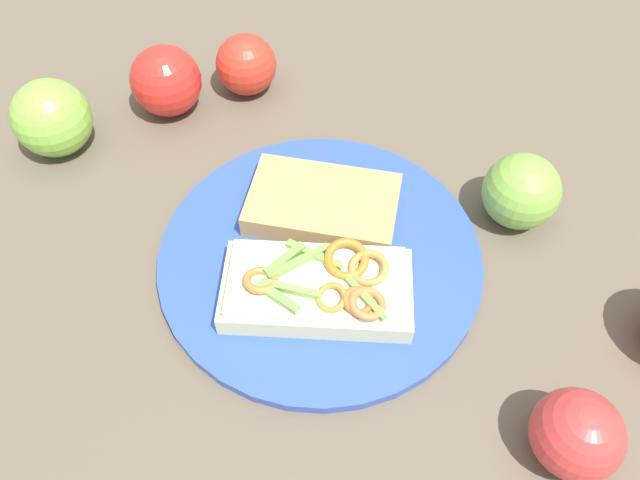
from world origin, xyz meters
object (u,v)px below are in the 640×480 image
(sandwich, at_px, (319,287))
(bread_slice_side, at_px, (323,205))
(apple_5, at_px, (521,191))
(plate, at_px, (320,256))
(apple_4, at_px, (246,65))
(apple_1, at_px, (575,436))
(apple_0, at_px, (52,118))
(apple_2, at_px, (166,81))

(sandwich, distance_m, bread_slice_side, 0.10)
(apple_5, bearing_deg, plate, 59.26)
(sandwich, relative_size, bread_slice_side, 1.27)
(sandwich, distance_m, apple_5, 0.22)
(plate, xyz_separation_m, apple_4, (0.23, -0.12, 0.03))
(bread_slice_side, distance_m, apple_5, 0.19)
(sandwich, xyz_separation_m, apple_1, (-0.23, -0.03, 0.01))
(apple_4, bearing_deg, apple_1, 166.14)
(sandwich, height_order, apple_1, apple_1)
(apple_0, bearing_deg, apple_4, -110.16)
(bread_slice_side, xyz_separation_m, apple_2, (0.24, 0.00, 0.02))
(bread_slice_side, distance_m, apple_1, 0.30)
(apple_1, height_order, apple_2, apple_2)
(bread_slice_side, xyz_separation_m, apple_1, (-0.29, 0.04, 0.01))
(bread_slice_side, height_order, apple_1, apple_1)
(apple_1, relative_size, apple_5, 0.92)
(bread_slice_side, bearing_deg, sandwich, 98.99)
(sandwich, relative_size, apple_0, 2.20)
(sandwich, relative_size, apple_1, 2.63)
(apple_1, xyz_separation_m, apple_5, (0.16, -0.17, 0.00))
(bread_slice_side, relative_size, apple_1, 2.08)
(apple_1, bearing_deg, sandwich, 8.61)
(apple_4, bearing_deg, sandwich, 149.49)
(plate, xyz_separation_m, apple_5, (-0.10, -0.17, 0.03))
(plate, xyz_separation_m, sandwich, (-0.03, 0.04, 0.02))
(apple_0, height_order, apple_5, apple_0)
(apple_0, xyz_separation_m, apple_4, (-0.07, -0.20, -0.01))
(plate, height_order, bread_slice_side, bread_slice_side)
(apple_2, bearing_deg, apple_0, 73.07)
(plate, relative_size, apple_2, 3.87)
(bread_slice_side, xyz_separation_m, apple_0, (0.28, 0.12, 0.02))
(apple_0, distance_m, apple_1, 0.57)
(apple_2, height_order, apple_4, apple_2)
(sandwich, distance_m, apple_1, 0.23)
(apple_5, bearing_deg, apple_1, 132.60)
(apple_4, height_order, apple_5, apple_5)
(apple_5, bearing_deg, sandwich, 71.61)
(apple_0, bearing_deg, apple_1, -171.72)
(bread_slice_side, height_order, apple_4, apple_4)
(apple_5, bearing_deg, apple_4, 8.74)
(sandwich, bearing_deg, apple_0, -32.36)
(apple_0, bearing_deg, plate, -164.66)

